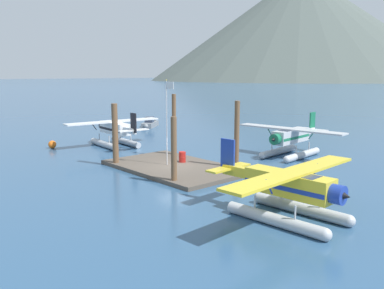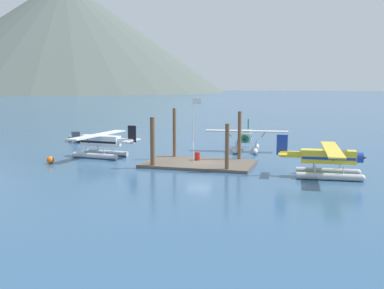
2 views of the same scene
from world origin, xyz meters
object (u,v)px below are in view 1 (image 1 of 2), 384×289
(seaplane_silver_bow_right, at_px, (291,140))
(seaplane_white_port_fwd, at_px, (115,131))
(fuel_drum, at_px, (182,157))
(seaplane_yellow_stbd_aft, at_px, (289,191))
(mooring_buoy, at_px, (52,144))
(flagpole, at_px, (167,113))
(boat_grey_open_west, at_px, (150,124))

(seaplane_silver_bow_right, relative_size, seaplane_white_port_fwd, 1.00)
(fuel_drum, distance_m, seaplane_yellow_stbd_aft, 14.17)
(fuel_drum, distance_m, mooring_buoy, 15.82)
(seaplane_silver_bow_right, bearing_deg, seaplane_yellow_stbd_aft, -55.17)
(seaplane_white_port_fwd, relative_size, seaplane_yellow_stbd_aft, 1.00)
(flagpole, bearing_deg, mooring_buoy, -167.71)
(fuel_drum, height_order, mooring_buoy, fuel_drum)
(seaplane_yellow_stbd_aft, bearing_deg, seaplane_white_port_fwd, 169.31)
(seaplane_silver_bow_right, bearing_deg, seaplane_white_port_fwd, -149.36)
(seaplane_yellow_stbd_aft, bearing_deg, boat_grey_open_west, 154.88)
(fuel_drum, distance_m, boat_grey_open_west, 25.73)
(seaplane_white_port_fwd, xyz_separation_m, boat_grey_open_west, (-10.40, 12.01, -1.09))
(seaplane_silver_bow_right, distance_m, boat_grey_open_west, 26.25)
(seaplane_yellow_stbd_aft, bearing_deg, seaplane_silver_bow_right, 124.83)
(flagpole, bearing_deg, boat_grey_open_west, 147.51)
(boat_grey_open_west, bearing_deg, seaplane_silver_bow_right, -5.96)
(flagpole, xyz_separation_m, mooring_buoy, (-15.13, -3.30, -4.11))
(fuel_drum, relative_size, seaplane_yellow_stbd_aft, 0.08)
(seaplane_white_port_fwd, bearing_deg, boat_grey_open_west, 130.89)
(seaplane_silver_bow_right, bearing_deg, fuel_drum, -110.41)
(fuel_drum, bearing_deg, seaplane_yellow_stbd_aft, -16.94)
(fuel_drum, relative_size, boat_grey_open_west, 0.21)
(flagpole, height_order, seaplane_silver_bow_right, flagpole)
(seaplane_silver_bow_right, bearing_deg, flagpole, -107.42)
(fuel_drum, bearing_deg, flagpole, -86.99)
(seaplane_white_port_fwd, distance_m, boat_grey_open_west, 15.93)
(fuel_drum, relative_size, seaplane_white_port_fwd, 0.08)
(flagpole, xyz_separation_m, seaplane_yellow_stbd_aft, (13.45, -2.53, -2.93))
(seaplane_silver_bow_right, height_order, boat_grey_open_west, seaplane_silver_bow_right)
(flagpole, relative_size, boat_grey_open_west, 1.63)
(fuel_drum, bearing_deg, seaplane_silver_bow_right, 69.59)
(seaplane_white_port_fwd, bearing_deg, flagpole, -10.73)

